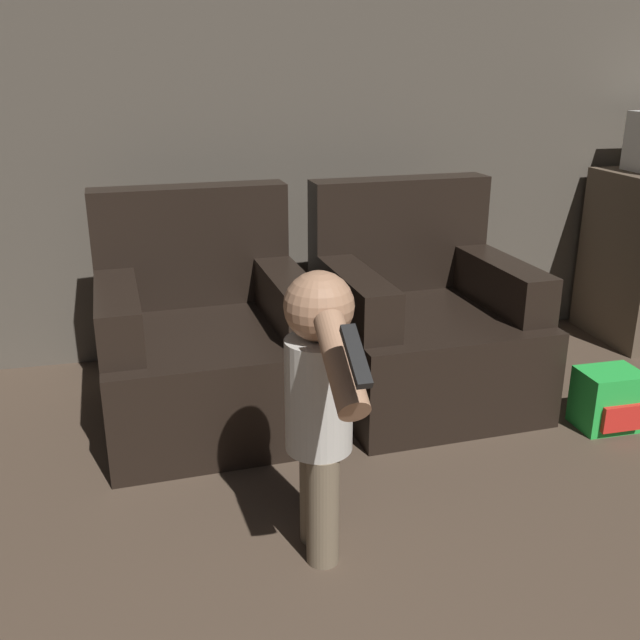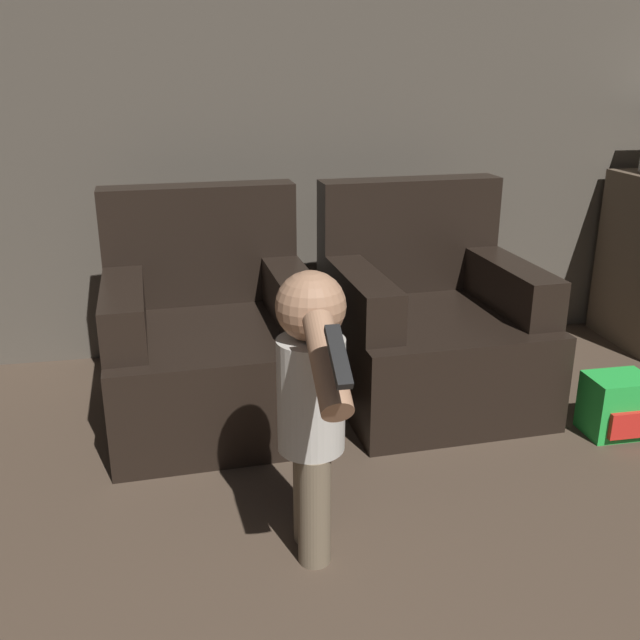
# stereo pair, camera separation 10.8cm
# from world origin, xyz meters

# --- Properties ---
(wall_back) EXTENTS (8.40, 0.05, 2.60)m
(wall_back) POSITION_xyz_m (0.00, 4.50, 1.30)
(wall_back) COLOR #51493F
(wall_back) RESTS_ON ground_plane
(armchair_left) EXTENTS (0.87, 0.90, 0.93)m
(armchair_left) POSITION_xyz_m (0.02, 3.77, 0.32)
(armchair_left) COLOR black
(armchair_left) RESTS_ON ground_plane
(armchair_right) EXTENTS (0.87, 0.90, 0.93)m
(armchair_right) POSITION_xyz_m (0.96, 3.77, 0.32)
(armchair_right) COLOR black
(armchair_right) RESTS_ON ground_plane
(person_toddler) EXTENTS (0.20, 0.61, 0.89)m
(person_toddler) POSITION_xyz_m (0.26, 2.76, 0.53)
(person_toddler) COLOR brown
(person_toddler) RESTS_ON ground_plane
(toy_backpack) EXTENTS (0.24, 0.21, 0.25)m
(toy_backpack) POSITION_xyz_m (1.59, 3.26, 0.12)
(toy_backpack) COLOR green
(toy_backpack) RESTS_ON ground_plane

